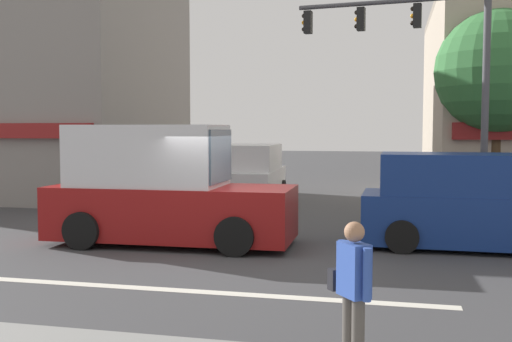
{
  "coord_description": "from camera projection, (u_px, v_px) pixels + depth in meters",
  "views": [
    {
      "loc": [
        3.45,
        -12.66,
        2.65
      ],
      "look_at": [
        0.11,
        2.0,
        1.6
      ],
      "focal_mm": 42.0,
      "sensor_mm": 36.0,
      "label": 1
    }
  ],
  "objects": [
    {
      "name": "ground_plane",
      "position": [
        231.0,
        249.0,
        13.26
      ],
      "size": [
        120.0,
        120.0,
        0.0
      ],
      "primitive_type": "plane",
      "color": "#3D3D3F"
    },
    {
      "name": "utility_pole_near_left",
      "position": [
        38.0,
        73.0,
        20.33
      ],
      "size": [
        1.4,
        0.22,
        8.85
      ],
      "color": "brown",
      "rests_on": "ground"
    },
    {
      "name": "pedestrian_foreground_with_bag",
      "position": [
        353.0,
        287.0,
        6.43
      ],
      "size": [
        0.51,
        0.65,
        1.67
      ],
      "color": "#4C4742",
      "rests_on": "ground"
    },
    {
      "name": "van_crossing_center",
      "position": [
        252.0,
        175.0,
        21.39
      ],
      "size": [
        2.23,
        4.69,
        2.11
      ],
      "color": "silver",
      "rests_on": "ground"
    },
    {
      "name": "street_tree",
      "position": [
        498.0,
        72.0,
        17.24
      ],
      "size": [
        3.56,
        3.56,
        6.09
      ],
      "color": "#4C3823",
      "rests_on": "ground"
    },
    {
      "name": "van_waiting_far",
      "position": [
        464.0,
        203.0,
        13.28
      ],
      "size": [
        4.63,
        2.09,
        2.11
      ],
      "color": "navy",
      "rests_on": "ground"
    },
    {
      "name": "traffic_light_mast",
      "position": [
        432.0,
        64.0,
        15.25
      ],
      "size": [
        4.86,
        0.76,
        6.2
      ],
      "color": "#47474C",
      "rests_on": "ground"
    },
    {
      "name": "lane_marking_stripe",
      "position": [
        175.0,
        290.0,
        9.86
      ],
      "size": [
        9.0,
        0.24,
        0.01
      ],
      "primitive_type": "cube",
      "color": "silver",
      "rests_on": "ground"
    },
    {
      "name": "building_left_block",
      "position": [
        21.0,
        76.0,
        24.68
      ],
      "size": [
        11.71,
        8.88,
        9.72
      ],
      "color": "gray",
      "rests_on": "ground"
    },
    {
      "name": "box_truck_crossing_rightbound",
      "position": [
        163.0,
        190.0,
        13.78
      ],
      "size": [
        5.63,
        2.31,
        2.75
      ],
      "color": "maroon",
      "rests_on": "ground"
    }
  ]
}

